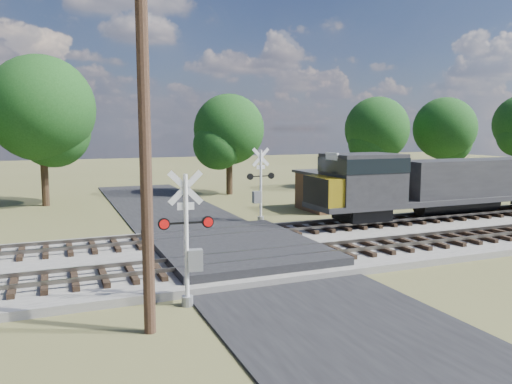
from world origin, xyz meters
name	(u,v)px	position (x,y,z in m)	size (l,w,h in m)	color
ground	(238,257)	(0.00, 0.00, 0.00)	(160.00, 160.00, 0.00)	brown
ballast_bed	(410,234)	(10.00, 0.50, 0.15)	(140.00, 10.00, 0.30)	gray
road	(238,256)	(0.00, 0.00, 0.04)	(7.00, 60.00, 0.08)	black
crossing_panel	(234,248)	(0.00, 0.50, 0.32)	(7.00, 9.00, 0.62)	#262628
track_near	(321,252)	(3.12, -2.00, 0.41)	(140.00, 2.60, 0.33)	black
track_far	(274,231)	(3.12, 3.00, 0.41)	(140.00, 2.60, 0.33)	black
crossing_signal_near	(189,250)	(-3.58, -5.18, 1.85)	(1.79, 0.42, 4.46)	silver
crossing_signal_far	(259,191)	(4.21, 7.61, 1.92)	(1.86, 0.41, 4.61)	silver
utility_pole	(145,144)	(-5.20, -6.87, 5.33)	(2.33, 1.05, 10.07)	#372319
equipment_shed	(330,190)	(10.69, 10.04, 1.41)	(4.11, 4.11, 2.79)	#4D3521
treeline	(225,124)	(6.28, 20.17, 6.18)	(81.91, 10.47, 11.12)	black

